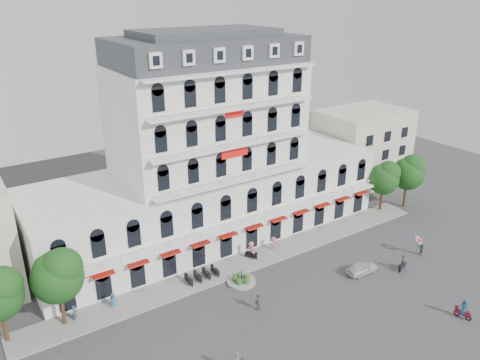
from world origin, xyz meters
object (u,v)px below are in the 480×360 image
object	(u,v)px
rider_center	(251,250)
rider_northeast	(403,263)
rider_east	(464,309)
balloon_vendor	(420,246)
parked_car	(362,268)

from	to	relation	value
rider_center	rider_northeast	bearing A→B (deg)	20.01
rider_east	balloon_vendor	size ratio (longest dim) A/B	0.88
parked_car	rider_center	size ratio (longest dim) A/B	1.63
rider_east	rider_northeast	xyz separation A→B (m)	(1.97, 8.81, -0.11)
rider_center	parked_car	bearing A→B (deg)	14.51
parked_car	rider_east	bearing A→B (deg)	-163.95
rider_east	balloon_vendor	xyz separation A→B (m)	(6.38, 9.85, 0.19)
parked_car	rider_northeast	xyz separation A→B (m)	(4.27, -2.12, 0.31)
rider_east	rider_northeast	world-z (taller)	rider_east
rider_northeast	balloon_vendor	distance (m)	4.54
rider_northeast	rider_center	bearing A→B (deg)	-56.07
rider_northeast	balloon_vendor	world-z (taller)	balloon_vendor
parked_car	rider_east	distance (m)	11.17
rider_east	rider_center	world-z (taller)	rider_center
rider_east	rider_center	distance (m)	23.17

